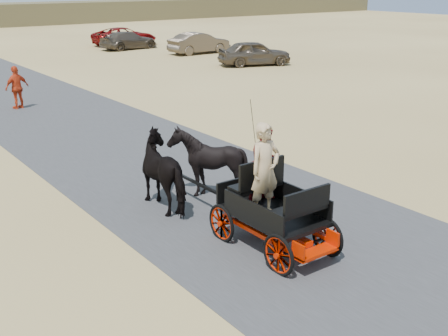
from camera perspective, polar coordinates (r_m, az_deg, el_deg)
ground at (r=10.30m, az=17.03°, el=-11.24°), size 140.00×140.00×0.00m
road at (r=10.30m, az=17.03°, el=-11.21°), size 6.00×140.00×0.01m
carriage at (r=11.01m, az=4.99°, el=-6.29°), size 1.30×2.40×0.72m
horse_left at (r=12.78m, az=-5.73°, el=-0.35°), size 0.91×2.01×1.70m
horse_right at (r=13.35m, az=-1.68°, el=0.57°), size 1.37×1.54×1.70m
driver_man at (r=10.45m, az=4.18°, el=-0.21°), size 0.66×0.43×1.80m
passenger_woman at (r=11.19m, az=4.29°, el=0.47°), size 0.77×0.60×1.58m
pedestrian at (r=24.19m, az=-20.28°, el=7.68°), size 1.08×0.67×1.73m
car_a at (r=34.69m, az=3.12°, el=11.59°), size 4.70×3.15×1.49m
car_b at (r=40.37m, az=-2.54°, el=12.57°), size 4.44×1.59×1.46m
car_c at (r=43.51m, az=-9.68°, el=12.66°), size 4.61×2.27×1.29m
car_d at (r=46.07m, az=-10.07°, el=13.03°), size 5.12×2.52×1.40m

